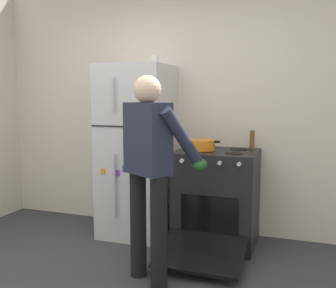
{
  "coord_description": "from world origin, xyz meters",
  "views": [
    {
      "loc": [
        1.25,
        -2.08,
        1.44
      ],
      "look_at": [
        0.05,
        1.32,
        1.0
      ],
      "focal_mm": 41.34,
      "sensor_mm": 36.0,
      "label": 1
    }
  ],
  "objects_px": {
    "red_pot": "(200,145)",
    "coffee_mug": "(155,60)",
    "refrigerator": "(138,151)",
    "person_cook": "(151,161)",
    "pepper_mill": "(252,140)",
    "stove_range": "(217,199)"
  },
  "relations": [
    {
      "from": "red_pot",
      "to": "coffee_mug",
      "type": "relative_size",
      "value": 3.37
    },
    {
      "from": "stove_range",
      "to": "coffee_mug",
      "type": "distance_m",
      "value": 1.51
    },
    {
      "from": "coffee_mug",
      "to": "pepper_mill",
      "type": "height_order",
      "value": "coffee_mug"
    },
    {
      "from": "refrigerator",
      "to": "pepper_mill",
      "type": "distance_m",
      "value": 1.17
    },
    {
      "from": "refrigerator",
      "to": "pepper_mill",
      "type": "relative_size",
      "value": 9.54
    },
    {
      "from": "stove_range",
      "to": "red_pot",
      "type": "height_order",
      "value": "red_pot"
    },
    {
      "from": "red_pot",
      "to": "stove_range",
      "type": "bearing_deg",
      "value": 11.35
    },
    {
      "from": "coffee_mug",
      "to": "red_pot",
      "type": "bearing_deg",
      "value": -11.26
    },
    {
      "from": "refrigerator",
      "to": "person_cook",
      "type": "distance_m",
      "value": 1.09
    },
    {
      "from": "stove_range",
      "to": "red_pot",
      "type": "distance_m",
      "value": 0.55
    },
    {
      "from": "stove_range",
      "to": "coffee_mug",
      "type": "xyz_separation_m",
      "value": [
        -0.66,
        0.07,
        1.35
      ]
    },
    {
      "from": "red_pot",
      "to": "coffee_mug",
      "type": "xyz_separation_m",
      "value": [
        -0.5,
        0.1,
        0.83
      ]
    },
    {
      "from": "stove_range",
      "to": "coffee_mug",
      "type": "relative_size",
      "value": 10.9
    },
    {
      "from": "stove_range",
      "to": "red_pot",
      "type": "bearing_deg",
      "value": -168.65
    },
    {
      "from": "refrigerator",
      "to": "coffee_mug",
      "type": "xyz_separation_m",
      "value": [
        0.18,
        0.05,
        0.93
      ]
    },
    {
      "from": "red_pot",
      "to": "coffee_mug",
      "type": "distance_m",
      "value": 0.97
    },
    {
      "from": "refrigerator",
      "to": "coffee_mug",
      "type": "distance_m",
      "value": 0.95
    },
    {
      "from": "person_cook",
      "to": "pepper_mill",
      "type": "distance_m",
      "value": 1.3
    },
    {
      "from": "stove_range",
      "to": "pepper_mill",
      "type": "height_order",
      "value": "pepper_mill"
    },
    {
      "from": "refrigerator",
      "to": "coffee_mug",
      "type": "relative_size",
      "value": 15.7
    },
    {
      "from": "person_cook",
      "to": "refrigerator",
      "type": "bearing_deg",
      "value": 119.29
    },
    {
      "from": "person_cook",
      "to": "pepper_mill",
      "type": "relative_size",
      "value": 8.68
    }
  ]
}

